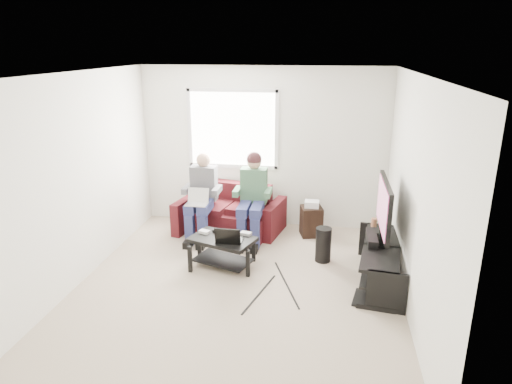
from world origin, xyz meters
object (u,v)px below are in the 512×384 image
(tv, at_px, (384,208))
(tv_stand, at_px, (380,265))
(end_table, at_px, (311,220))
(sofa, at_px, (231,214))
(coffee_table, at_px, (222,245))
(subwoofer, at_px, (323,245))

(tv, bearing_deg, tv_stand, -88.53)
(tv, relative_size, end_table, 1.91)
(sofa, height_order, tv, tv)
(sofa, bearing_deg, coffee_table, -82.88)
(sofa, xyz_separation_m, coffee_table, (0.16, -1.26, 0.02))
(coffee_table, bearing_deg, tv_stand, -2.18)
(sofa, xyz_separation_m, end_table, (1.30, 0.02, -0.03))
(coffee_table, distance_m, end_table, 1.72)
(coffee_table, relative_size, tv, 0.88)
(sofa, distance_m, tv_stand, 2.61)
(sofa, xyz_separation_m, tv_stand, (2.23, -1.34, -0.07))
(coffee_table, relative_size, end_table, 1.68)
(tv_stand, distance_m, subwoofer, 0.86)
(tv_stand, relative_size, tv, 1.41)
(sofa, height_order, coffee_table, sofa)
(coffee_table, xyz_separation_m, tv, (2.07, 0.02, 0.65))
(tv_stand, xyz_separation_m, end_table, (-0.94, 1.36, 0.04))
(coffee_table, xyz_separation_m, tv_stand, (2.08, -0.08, -0.09))
(coffee_table, bearing_deg, end_table, 48.28)
(tv_stand, height_order, subwoofer, tv_stand)
(sofa, bearing_deg, tv_stand, -30.93)
(tv_stand, xyz_separation_m, tv, (-0.00, 0.10, 0.73))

